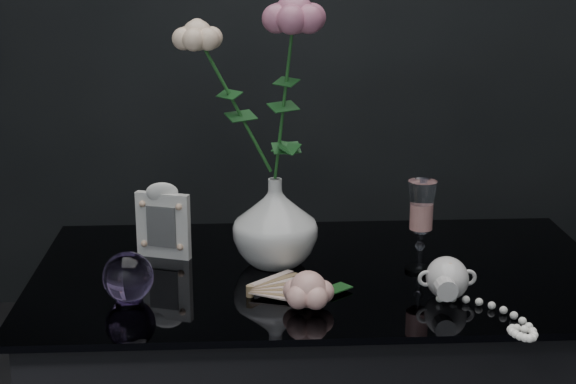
{
  "coord_description": "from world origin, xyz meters",
  "views": [
    {
      "loc": [
        -0.14,
        -1.46,
        1.34
      ],
      "look_at": [
        -0.06,
        0.02,
        0.92
      ],
      "focal_mm": 55.0,
      "sensor_mm": 36.0,
      "label": 1
    }
  ],
  "objects_px": {
    "vase": "(275,222)",
    "picture_frame": "(163,220)",
    "wine_glass": "(421,226)",
    "paperweight": "(128,277)",
    "pearl_jar": "(447,276)",
    "loose_rose": "(308,290)"
  },
  "relations": [
    {
      "from": "loose_rose",
      "to": "vase",
      "type": "bearing_deg",
      "value": 93.53
    },
    {
      "from": "vase",
      "to": "paperweight",
      "type": "bearing_deg",
      "value": -147.42
    },
    {
      "from": "vase",
      "to": "picture_frame",
      "type": "distance_m",
      "value": 0.22
    },
    {
      "from": "vase",
      "to": "paperweight",
      "type": "xyz_separation_m",
      "value": [
        -0.25,
        -0.16,
        -0.04
      ]
    },
    {
      "from": "vase",
      "to": "wine_glass",
      "type": "height_order",
      "value": "wine_glass"
    },
    {
      "from": "picture_frame",
      "to": "pearl_jar",
      "type": "bearing_deg",
      "value": -5.11
    },
    {
      "from": "pearl_jar",
      "to": "picture_frame",
      "type": "bearing_deg",
      "value": 155.59
    },
    {
      "from": "paperweight",
      "to": "pearl_jar",
      "type": "distance_m",
      "value": 0.54
    },
    {
      "from": "picture_frame",
      "to": "loose_rose",
      "type": "relative_size",
      "value": 0.79
    },
    {
      "from": "picture_frame",
      "to": "paperweight",
      "type": "relative_size",
      "value": 1.73
    },
    {
      "from": "paperweight",
      "to": "pearl_jar",
      "type": "height_order",
      "value": "paperweight"
    },
    {
      "from": "picture_frame",
      "to": "loose_rose",
      "type": "bearing_deg",
      "value": -26.06
    },
    {
      "from": "wine_glass",
      "to": "picture_frame",
      "type": "relative_size",
      "value": 1.15
    },
    {
      "from": "wine_glass",
      "to": "loose_rose",
      "type": "relative_size",
      "value": 0.91
    },
    {
      "from": "wine_glass",
      "to": "picture_frame",
      "type": "xyz_separation_m",
      "value": [
        -0.47,
        0.1,
        -0.01
      ]
    },
    {
      "from": "vase",
      "to": "picture_frame",
      "type": "xyz_separation_m",
      "value": [
        -0.21,
        0.05,
        -0.01
      ]
    },
    {
      "from": "pearl_jar",
      "to": "loose_rose",
      "type": "bearing_deg",
      "value": -171.83
    },
    {
      "from": "wine_glass",
      "to": "paperweight",
      "type": "relative_size",
      "value": 1.99
    },
    {
      "from": "picture_frame",
      "to": "paperweight",
      "type": "bearing_deg",
      "value": -82.12
    },
    {
      "from": "wine_glass",
      "to": "pearl_jar",
      "type": "xyz_separation_m",
      "value": [
        0.02,
        -0.12,
        -0.05
      ]
    },
    {
      "from": "wine_glass",
      "to": "paperweight",
      "type": "bearing_deg",
      "value": -167.56
    },
    {
      "from": "vase",
      "to": "loose_rose",
      "type": "relative_size",
      "value": 0.88
    }
  ]
}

